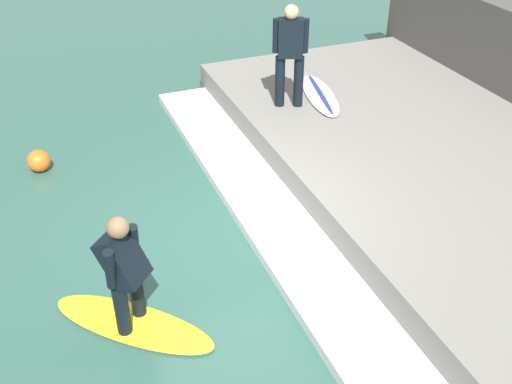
{
  "coord_description": "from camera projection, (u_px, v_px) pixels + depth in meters",
  "views": [
    {
      "loc": [
        -1.97,
        -5.89,
        4.87
      ],
      "look_at": [
        0.41,
        0.0,
        0.7
      ],
      "focal_mm": 42.0,
      "sensor_mm": 36.0,
      "label": 1
    }
  ],
  "objects": [
    {
      "name": "ground_plane",
      "position": [
        227.0,
        243.0,
        7.86
      ],
      "size": [
        28.0,
        28.0,
        0.0
      ],
      "primitive_type": "plane",
      "color": "#2D564C"
    },
    {
      "name": "concrete_ledge",
      "position": [
        444.0,
        175.0,
        8.77
      ],
      "size": [
        4.4,
        9.73,
        0.53
      ],
      "primitive_type": "cube",
      "color": "slate",
      "rests_on": "ground_plane"
    },
    {
      "name": "wave_foam_crest",
      "position": [
        278.0,
        226.0,
        8.04
      ],
      "size": [
        0.93,
        9.24,
        0.15
      ],
      "primitive_type": "cube",
      "color": "silver",
      "rests_on": "ground_plane"
    },
    {
      "name": "surfboard_riding",
      "position": [
        133.0,
        323.0,
        6.61
      ],
      "size": [
        1.82,
        1.78,
        0.06
      ],
      "color": "yellow",
      "rests_on": "ground_plane"
    },
    {
      "name": "surfer_riding",
      "position": [
        124.0,
        268.0,
        6.17
      ],
      "size": [
        0.6,
        0.59,
        1.4
      ],
      "color": "black",
      "rests_on": "surfboard_riding"
    },
    {
      "name": "surfer_waiting_near",
      "position": [
        290.0,
        51.0,
        9.63
      ],
      "size": [
        0.54,
        0.38,
        1.7
      ],
      "color": "black",
      "rests_on": "concrete_ledge"
    },
    {
      "name": "surfboard_waiting_near",
      "position": [
        320.0,
        95.0,
        10.44
      ],
      "size": [
        0.89,
        1.88,
        0.07
      ],
      "color": "beige",
      "rests_on": "concrete_ledge"
    },
    {
      "name": "marker_buoy",
      "position": [
        39.0,
        161.0,
        9.29
      ],
      "size": [
        0.35,
        0.35,
        0.35
      ],
      "primitive_type": "sphere",
      "color": "orange",
      "rests_on": "ground_plane"
    }
  ]
}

